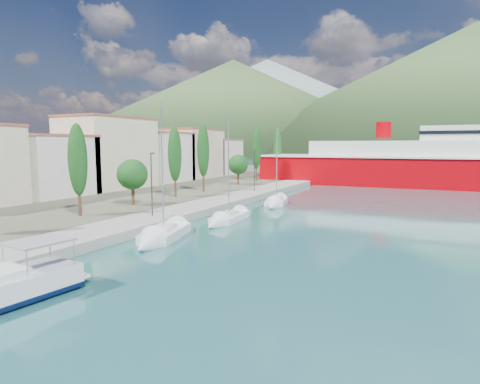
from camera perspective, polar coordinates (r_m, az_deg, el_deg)
The scene contains 10 objects.
ground at distance 138.19m, azimuth 20.02°, elevation 3.14°, with size 1400.00×1400.00×0.00m, color #23575B.
quay at distance 50.10m, azimuth -3.10°, elevation -1.56°, with size 5.00×88.00×0.80m, color gray.
land_strip at distance 82.33m, azimuth -23.08°, elevation 1.11°, with size 70.00×148.00×0.70m, color #565644.
town_buildings at distance 71.95m, azimuth -14.90°, elevation 4.86°, with size 9.20×69.20×11.30m.
tree_row at distance 58.73m, azimuth -5.79°, elevation 4.84°, with size 3.47×64.61×10.50m.
lamp_posts at distance 40.04m, azimuth -11.36°, elevation 1.55°, with size 0.15×44.39×6.06m.
sailboat_near at distance 31.94m, azimuth -11.87°, elevation -6.59°, with size 4.54×8.57×11.81m.
sailboat_mid at distance 38.86m, azimuth -2.54°, elevation -4.13°, with size 2.80×8.24×11.65m.
sailboat_far at distance 49.90m, azimuth 4.93°, elevation -1.72°, with size 3.78×7.54×10.61m.
ferry at distance 81.74m, azimuth 25.84°, elevation 3.39°, with size 63.83×15.93×12.58m.
Camera 1 is at (15.49, -17.11, 7.57)m, focal length 30.00 mm.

